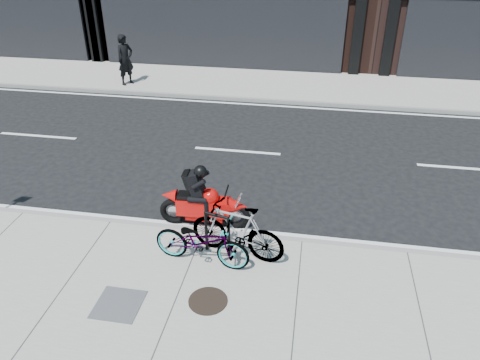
% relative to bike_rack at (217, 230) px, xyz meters
% --- Properties ---
extents(ground, '(120.00, 120.00, 0.00)m').
position_rel_bike_rack_xyz_m(ground, '(-0.44, 2.60, -0.64)').
color(ground, black).
rests_on(ground, ground).
extents(sidewalk_near, '(60.00, 6.00, 0.13)m').
position_rel_bike_rack_xyz_m(sidewalk_near, '(-0.44, -2.40, -0.58)').
color(sidewalk_near, gray).
rests_on(sidewalk_near, ground).
extents(sidewalk_far, '(60.00, 3.50, 0.13)m').
position_rel_bike_rack_xyz_m(sidewalk_far, '(-0.44, 10.35, -0.58)').
color(sidewalk_far, gray).
rests_on(sidewalk_far, ground).
extents(bike_rack, '(0.51, 0.17, 0.87)m').
position_rel_bike_rack_xyz_m(bike_rack, '(0.00, 0.00, 0.00)').
color(bike_rack, black).
rests_on(bike_rack, sidewalk_near).
extents(bicycle_front, '(1.88, 0.86, 0.95)m').
position_rel_bike_rack_xyz_m(bicycle_front, '(-0.22, -0.32, -0.04)').
color(bicycle_front, gray).
rests_on(bicycle_front, sidewalk_near).
extents(bicycle_rear, '(1.90, 0.91, 1.10)m').
position_rel_bike_rack_xyz_m(bicycle_rear, '(0.37, 0.00, 0.04)').
color(bicycle_rear, gray).
rests_on(bicycle_rear, sidewalk_near).
extents(motorcycle, '(1.92, 0.43, 1.43)m').
position_rel_bike_rack_xyz_m(motorcycle, '(-0.42, 1.00, -0.06)').
color(motorcycle, black).
rests_on(motorcycle, ground).
extents(pedestrian, '(0.73, 0.80, 1.83)m').
position_rel_bike_rack_xyz_m(pedestrian, '(-5.45, 9.29, 0.40)').
color(pedestrian, black).
rests_on(pedestrian, sidewalk_far).
extents(manhole_cover, '(0.87, 0.87, 0.02)m').
position_rel_bike_rack_xyz_m(manhole_cover, '(0.11, -1.30, -0.51)').
color(manhole_cover, black).
rests_on(manhole_cover, sidewalk_near).
extents(utility_grate, '(0.75, 0.75, 0.02)m').
position_rel_bike_rack_xyz_m(utility_grate, '(-1.33, -1.62, -0.51)').
color(utility_grate, '#565659').
rests_on(utility_grate, sidewalk_near).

